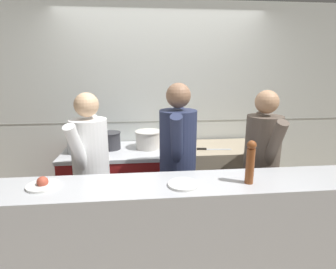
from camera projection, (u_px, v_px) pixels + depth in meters
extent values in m
plane|color=#7F705B|center=(173.00, 269.00, 2.45)|extent=(14.00, 14.00, 0.00)
cube|color=silver|center=(162.00, 109.00, 3.37)|extent=(8.00, 0.06, 2.60)
cube|color=gray|center=(162.00, 121.00, 3.38)|extent=(8.00, 0.00, 0.01)
cube|color=maroon|center=(116.00, 187.00, 3.15)|extent=(1.14, 0.70, 0.86)
cube|color=#B7BABF|center=(114.00, 152.00, 3.04)|extent=(1.16, 0.71, 0.04)
cube|color=#B7BABF|center=(113.00, 195.00, 2.81)|extent=(1.02, 0.03, 0.10)
cube|color=gray|center=(214.00, 181.00, 3.26)|extent=(1.20, 0.65, 0.90)
cube|color=black|center=(219.00, 224.00, 3.06)|extent=(1.18, 0.04, 0.10)
cube|color=#B7BABF|center=(182.00, 241.00, 2.06)|extent=(3.10, 0.45, 0.99)
cylinder|color=#B7BABF|center=(82.00, 142.00, 2.95)|extent=(0.32, 0.32, 0.23)
cylinder|color=#B7BABF|center=(81.00, 132.00, 2.92)|extent=(0.34, 0.34, 0.01)
cylinder|color=#2D2D33|center=(111.00, 141.00, 3.05)|extent=(0.22, 0.22, 0.20)
cylinder|color=#2D2D33|center=(110.00, 133.00, 3.03)|extent=(0.23, 0.23, 0.01)
cylinder|color=beige|center=(148.00, 139.00, 3.09)|extent=(0.30, 0.30, 0.21)
cylinder|color=beige|center=(148.00, 131.00, 3.06)|extent=(0.32, 0.32, 0.01)
cube|color=#B7BABF|center=(219.00, 149.00, 3.02)|extent=(0.29, 0.06, 0.01)
cube|color=black|center=(202.00, 149.00, 3.02)|extent=(0.11, 0.03, 0.02)
cylinder|color=white|center=(43.00, 186.00, 1.87)|extent=(0.23, 0.23, 0.02)
sphere|color=#B24733|center=(43.00, 182.00, 1.87)|extent=(0.08, 0.08, 0.08)
cylinder|color=white|center=(183.00, 184.00, 1.89)|extent=(0.22, 0.22, 0.02)
cylinder|color=brown|center=(250.00, 166.00, 1.90)|extent=(0.06, 0.06, 0.26)
sphere|color=brown|center=(252.00, 145.00, 1.86)|extent=(0.07, 0.07, 0.07)
cube|color=black|center=(95.00, 220.00, 2.55)|extent=(0.32, 0.25, 0.76)
cylinder|color=white|center=(90.00, 153.00, 2.38)|extent=(0.41, 0.41, 0.63)
sphere|color=#D8AD84|center=(86.00, 105.00, 2.27)|extent=(0.21, 0.21, 0.21)
cylinder|color=white|center=(99.00, 140.00, 2.55)|extent=(0.18, 0.33, 0.52)
cylinder|color=white|center=(79.00, 152.00, 2.18)|extent=(0.18, 0.33, 0.52)
cube|color=black|center=(177.00, 214.00, 2.63)|extent=(0.32, 0.24, 0.79)
cylinder|color=#262D4C|center=(178.00, 145.00, 2.45)|extent=(0.40, 0.40, 0.66)
sphere|color=#8C664C|center=(178.00, 95.00, 2.33)|extent=(0.22, 0.22, 0.22)
cylinder|color=#262D4C|center=(179.00, 132.00, 2.63)|extent=(0.16, 0.34, 0.55)
cylinder|color=#262D4C|center=(177.00, 143.00, 2.23)|extent=(0.16, 0.34, 0.55)
cube|color=black|center=(256.00, 214.00, 2.67)|extent=(0.28, 0.18, 0.76)
cylinder|color=brown|center=(263.00, 148.00, 2.49)|extent=(0.33, 0.33, 0.63)
sphere|color=tan|center=(267.00, 102.00, 2.38)|extent=(0.22, 0.22, 0.22)
cylinder|color=brown|center=(254.00, 136.00, 2.66)|extent=(0.10, 0.32, 0.53)
cylinder|color=brown|center=(273.00, 147.00, 2.29)|extent=(0.10, 0.32, 0.53)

